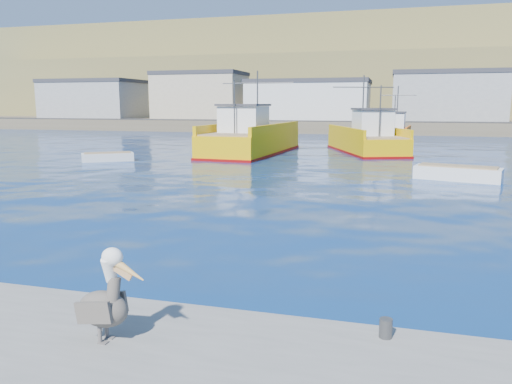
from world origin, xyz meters
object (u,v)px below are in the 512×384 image
boat_orange (395,132)px  pelican (105,301)px  trawler_yellow_b (367,140)px  trawler_yellow_a (251,139)px  skiff_left (108,158)px  skiff_mid (458,174)px

boat_orange → pelican: size_ratio=5.20×
trawler_yellow_b → boat_orange: 13.63m
pelican → boat_orange: bearing=85.3°
trawler_yellow_b → pelican: size_ratio=8.09×
trawler_yellow_a → trawler_yellow_b: bearing=20.0°
boat_orange → trawler_yellow_b: bearing=-99.7°
trawler_yellow_b → skiff_left: (-17.41, -11.53, -0.79)m
skiff_mid → pelican: 23.40m
skiff_left → trawler_yellow_a: bearing=44.7°
trawler_yellow_b → skiff_left: bearing=-146.5°
trawler_yellow_a → boat_orange: (11.43, 16.76, -0.18)m
skiff_mid → pelican: size_ratio=3.14×
trawler_yellow_a → boat_orange: 20.29m
trawler_yellow_a → trawler_yellow_b: (9.13, 3.32, -0.14)m
trawler_yellow_b → pelican: bearing=-92.8°
trawler_yellow_a → pelican: size_ratio=9.54×
skiff_left → boat_orange: bearing=51.7°
trawler_yellow_a → skiff_left: (-8.28, -8.20, -0.93)m
trawler_yellow_a → trawler_yellow_b: trawler_yellow_a is taller
pelican → trawler_yellow_a: bearing=102.4°
boat_orange → skiff_left: size_ratio=2.11×
trawler_yellow_b → skiff_left: trawler_yellow_b is taller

